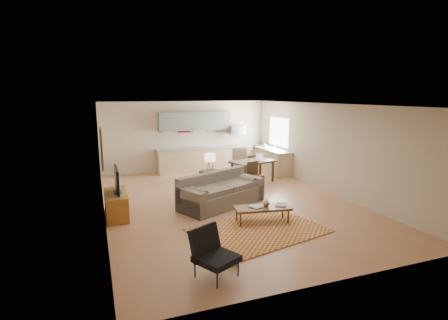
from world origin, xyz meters
name	(u,v)px	position (x,y,z in m)	size (l,w,h in m)	color
room	(228,155)	(0.00, 0.00, 1.35)	(9.00, 9.00, 9.00)	#AC724D
kitchen_counter_back	(211,159)	(0.90, 4.18, 0.46)	(4.26, 0.64, 0.92)	tan
kitchen_counter_right	(271,160)	(2.93, 3.00, 0.46)	(0.64, 2.26, 0.92)	tan
kitchen_range	(237,157)	(2.00, 4.18, 0.45)	(0.62, 0.62, 0.90)	#A5A8AD
kitchen_microwave	(237,130)	(2.00, 4.20, 1.55)	(0.62, 0.40, 0.35)	#A5A8AD
upper_cabinets	(195,121)	(0.30, 4.33, 1.95)	(2.80, 0.34, 0.70)	slate
window_right	(279,132)	(3.23, 3.00, 1.55)	(0.02, 1.40, 1.05)	white
wall_art_left	(102,149)	(-3.21, 0.90, 1.55)	(0.06, 0.42, 1.10)	olive
triptych	(184,126)	(-0.10, 4.47, 1.75)	(1.70, 0.04, 0.50)	#FCECC0
rug	(259,230)	(-0.10, -2.17, 0.01)	(2.77, 1.92, 0.02)	#9B3D16
sofa	(222,190)	(-0.25, -0.21, 0.44)	(2.50, 1.09, 0.87)	#645C50
coffee_table	(262,215)	(0.19, -1.75, 0.20)	(1.31, 0.52, 0.39)	#462E13
book_a	(252,208)	(-0.07, -1.75, 0.40)	(0.31, 0.35, 0.03)	maroon
book_b	(276,204)	(0.57, -1.70, 0.40)	(0.38, 0.41, 0.02)	navy
vase	(266,202)	(0.30, -1.71, 0.48)	(0.17, 0.17, 0.17)	black
armchair	(217,254)	(-1.62, -3.69, 0.40)	(0.71, 0.71, 0.81)	black
tv_credenza	(116,204)	(-2.98, -0.09, 0.30)	(0.51, 1.32, 0.61)	brown
tv	(117,180)	(-2.93, -0.09, 0.91)	(0.10, 1.01, 0.61)	black
console_table	(210,181)	(-0.10, 1.24, 0.33)	(0.57, 0.38, 0.67)	#362516
table_lamp	(210,162)	(-0.10, 1.24, 0.93)	(0.32, 0.32, 0.53)	beige
dining_table	(253,172)	(1.60, 1.81, 0.38)	(1.49, 0.85, 0.75)	#362516
dining_chair_near	(256,175)	(1.36, 1.06, 0.43)	(0.41, 0.43, 0.85)	#362516
dining_chair_far	(250,166)	(1.85, 2.55, 0.42)	(0.40, 0.42, 0.84)	#362516
laptop	(262,157)	(1.90, 1.71, 0.87)	(0.32, 0.24, 0.24)	#A5A8AD
soap_bottle	(265,145)	(2.83, 3.33, 1.02)	(0.10, 0.10, 0.19)	#FCECC0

